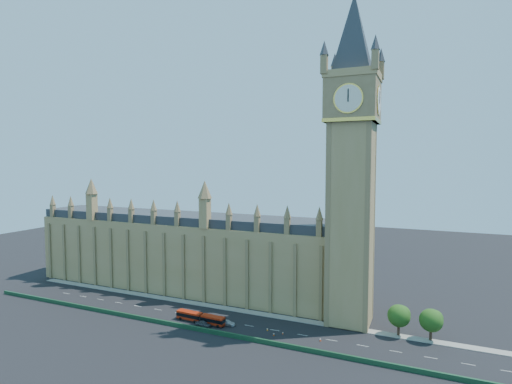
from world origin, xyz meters
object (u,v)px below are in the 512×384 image
at_px(car_silver, 215,321).
at_px(car_white, 227,323).
at_px(red_bus, 200,318).
at_px(car_grey, 203,324).

relative_size(car_silver, car_white, 0.95).
xyz_separation_m(red_bus, car_grey, (2.31, -2.27, -0.59)).
bearing_deg(car_white, red_bus, 103.64).
height_order(red_bus, car_white, red_bus).
distance_m(car_silver, car_white, 3.74).
bearing_deg(car_white, car_grey, 126.30).
bearing_deg(red_bus, car_grey, -41.85).
relative_size(car_grey, car_white, 1.00).
height_order(car_grey, car_silver, car_grey).
xyz_separation_m(red_bus, car_white, (8.08, 1.54, -0.71)).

